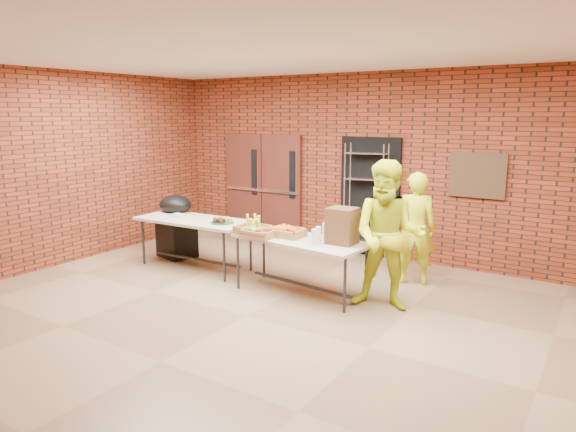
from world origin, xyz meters
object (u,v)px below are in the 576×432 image
(volunteer_woman, at_px, (415,228))
(wire_rack, at_px, (365,201))
(table_right, at_px, (300,243))
(covered_grill, at_px, (176,226))
(coffee_dispenser, at_px, (342,226))
(volunteer_man, at_px, (388,236))
(table_left, at_px, (195,223))

(volunteer_woman, bearing_deg, wire_rack, -59.29)
(table_right, bearing_deg, wire_rack, 97.54)
(covered_grill, bearing_deg, table_right, 4.17)
(coffee_dispenser, distance_m, covered_grill, 3.48)
(table_right, height_order, covered_grill, covered_grill)
(volunteer_woman, distance_m, volunteer_man, 1.16)
(table_right, distance_m, volunteer_woman, 1.74)
(wire_rack, xyz_separation_m, volunteer_man, (1.28, -2.11, -0.03))
(table_right, height_order, volunteer_man, volunteer_man)
(table_right, bearing_deg, volunteer_woman, 53.47)
(table_left, relative_size, table_right, 1.00)
(covered_grill, bearing_deg, volunteer_man, 8.51)
(wire_rack, bearing_deg, volunteer_man, -71.49)
(wire_rack, height_order, coffee_dispenser, wire_rack)
(table_left, relative_size, volunteer_man, 1.04)
(table_left, xyz_separation_m, coffee_dispenser, (2.70, -0.07, 0.29))
(wire_rack, distance_m, coffee_dispenser, 2.26)
(coffee_dispenser, bearing_deg, wire_rack, 106.64)
(volunteer_man, bearing_deg, volunteer_woman, 79.25)
(table_left, distance_m, covered_grill, 0.81)
(covered_grill, relative_size, volunteer_woman, 0.66)
(wire_rack, relative_size, covered_grill, 1.81)
(coffee_dispenser, bearing_deg, volunteer_man, 4.35)
(table_left, bearing_deg, coffee_dispenser, -4.03)
(volunteer_man, bearing_deg, covered_grill, 162.24)
(wire_rack, height_order, volunteer_woman, wire_rack)
(covered_grill, height_order, volunteer_man, volunteer_man)
(table_right, distance_m, volunteer_man, 1.27)
(table_left, height_order, covered_grill, covered_grill)
(table_right, bearing_deg, coffee_dispenser, 13.28)
(table_right, distance_m, covered_grill, 2.87)
(table_left, height_order, coffee_dispenser, coffee_dispenser)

